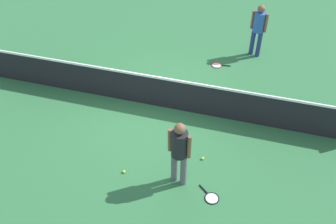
# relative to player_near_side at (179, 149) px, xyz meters

# --- Properties ---
(ground_plane) EXTENTS (40.00, 40.00, 0.00)m
(ground_plane) POSITION_rel_player_near_side_xyz_m (-1.15, 2.34, -1.01)
(ground_plane) COLOR #2D6B3D
(court_net) EXTENTS (10.09, 0.09, 1.07)m
(court_net) POSITION_rel_player_near_side_xyz_m (-1.15, 2.34, -0.51)
(court_net) COLOR #4C4C51
(court_net) RESTS_ON ground_plane
(player_near_side) EXTENTS (0.53, 0.40, 1.70)m
(player_near_side) POSITION_rel_player_near_side_xyz_m (0.00, 0.00, 0.00)
(player_near_side) COLOR #595960
(player_near_side) RESTS_ON ground_plane
(player_far_side) EXTENTS (0.52, 0.42, 1.70)m
(player_far_side) POSITION_rel_player_near_side_xyz_m (1.02, 5.62, 0.00)
(player_far_side) COLOR navy
(player_far_side) RESTS_ON ground_plane
(tennis_racket_near_player) EXTENTS (0.56, 0.51, 0.03)m
(tennis_racket_near_player) POSITION_rel_player_near_side_xyz_m (0.78, -0.25, -1.00)
(tennis_racket_near_player) COLOR black
(tennis_racket_near_player) RESTS_ON ground_plane
(tennis_racket_far_player) EXTENTS (0.60, 0.36, 0.03)m
(tennis_racket_far_player) POSITION_rel_player_near_side_xyz_m (0.01, 4.70, -1.00)
(tennis_racket_far_player) COLOR red
(tennis_racket_far_player) RESTS_ON ground_plane
(tennis_ball_by_net) EXTENTS (0.07, 0.07, 0.07)m
(tennis_ball_by_net) POSITION_rel_player_near_side_xyz_m (0.38, 0.77, -0.98)
(tennis_ball_by_net) COLOR #C6E033
(tennis_ball_by_net) RESTS_ON ground_plane
(tennis_ball_stray_left) EXTENTS (0.07, 0.07, 0.07)m
(tennis_ball_stray_left) POSITION_rel_player_near_side_xyz_m (-1.24, -0.11, -0.98)
(tennis_ball_stray_left) COLOR #C6E033
(tennis_ball_stray_left) RESTS_ON ground_plane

